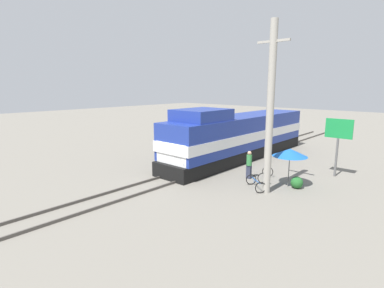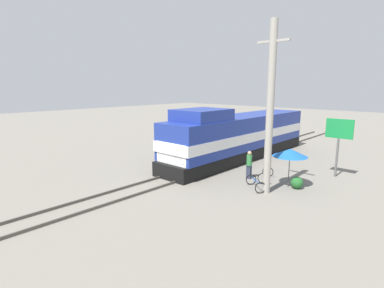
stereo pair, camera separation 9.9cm
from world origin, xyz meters
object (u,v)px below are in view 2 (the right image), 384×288
Objects in this scene: vendor_umbrella at (290,153)px; person_bystander at (249,164)px; bicycle_spare at (256,183)px; bicycle at (266,175)px; billboard_sign at (339,134)px; locomotive at (238,136)px; utility_pole at (270,109)px.

vendor_umbrella is 2.78m from person_bystander.
vendor_umbrella is 2.69m from bicycle_spare.
vendor_umbrella is 1.27× the size of bicycle.
bicycle is at bearing 175.33° from vendor_umbrella.
bicycle is 1.11× the size of bicycle_spare.
person_bystander is (-3.97, -4.22, -1.85)m from billboard_sign.
billboard_sign is at bearing -146.72° from bicycle.
vendor_umbrella is at bearing 156.05° from bicycle.
locomotive reaches higher than bicycle_spare.
vendor_umbrella is at bearing -109.44° from billboard_sign.
locomotive is at bearing 135.64° from utility_pole.
bicycle is (-1.55, 0.13, -1.69)m from vendor_umbrella.
billboard_sign is (1.87, 5.78, -1.83)m from utility_pole.
vendor_umbrella reaches higher than bicycle.
billboard_sign is at bearing 70.56° from vendor_umbrella.
person_bystander is (-2.10, 1.56, -3.68)m from utility_pole.
billboard_sign reaches higher than bicycle_spare.
utility_pole is at bearing -107.93° from billboard_sign.
locomotive is at bearing -177.91° from billboard_sign.
person_bystander is (-2.56, -0.23, -1.07)m from vendor_umbrella.
locomotive is at bearing 131.86° from person_bystander.
locomotive reaches higher than vendor_umbrella.
utility_pole is 4.52m from person_bystander.
vendor_umbrella is 1.27× the size of person_bystander.
person_bystander is (3.53, -3.94, -0.89)m from locomotive.
locomotive is 7.45m from bicycle_spare.
person_bystander is at bearing 143.29° from utility_pole.
utility_pole is 5.13× the size of bicycle.
utility_pole is 6.35m from billboard_sign.
person_bystander is at bearing -174.93° from vendor_umbrella.
billboard_sign is (7.50, 0.27, 0.95)m from locomotive.
utility_pole is 4.40m from bicycle_spare.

